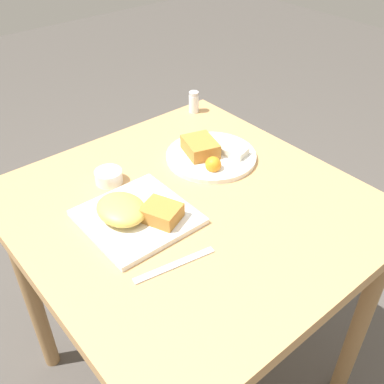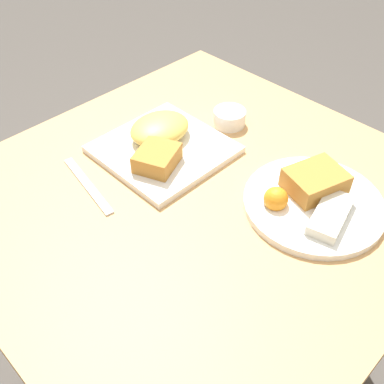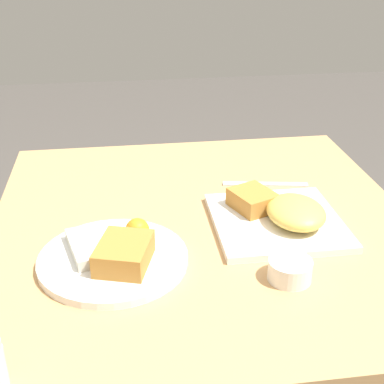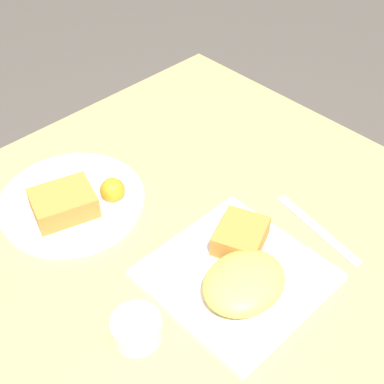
{
  "view_description": "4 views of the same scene",
  "coord_description": "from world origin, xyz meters",
  "px_view_note": "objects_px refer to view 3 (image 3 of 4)",
  "views": [
    {
      "loc": [
        0.67,
        -0.55,
        1.47
      ],
      "look_at": [
        -0.0,
        0.01,
        0.8
      ],
      "focal_mm": 42.0,
      "sensor_mm": 36.0,
      "label": 1
    },
    {
      "loc": [
        0.45,
        0.43,
        1.35
      ],
      "look_at": [
        0.03,
        0.01,
        0.8
      ],
      "focal_mm": 42.0,
      "sensor_mm": 36.0,
      "label": 2
    },
    {
      "loc": [
        -0.89,
        0.15,
        1.29
      ],
      "look_at": [
        0.02,
        0.02,
        0.82
      ],
      "focal_mm": 50.0,
      "sensor_mm": 36.0,
      "label": 3
    },
    {
      "loc": [
        -0.44,
        -0.45,
        1.43
      ],
      "look_at": [
        0.03,
        0.03,
        0.8
      ],
      "focal_mm": 50.0,
      "sensor_mm": 36.0,
      "label": 4
    }
  ],
  "objects_px": {
    "plate_square_near": "(281,215)",
    "sauce_ramekin": "(290,269)",
    "butter_knife": "(265,184)",
    "plate_oval_far": "(115,255)"
  },
  "relations": [
    {
      "from": "plate_square_near",
      "to": "butter_knife",
      "type": "relative_size",
      "value": 1.28
    },
    {
      "from": "plate_square_near",
      "to": "sauce_ramekin",
      "type": "xyz_separation_m",
      "value": [
        -0.17,
        0.04,
        -0.0
      ]
    },
    {
      "from": "plate_oval_far",
      "to": "butter_knife",
      "type": "xyz_separation_m",
      "value": [
        0.26,
        -0.33,
        -0.01
      ]
    },
    {
      "from": "plate_oval_far",
      "to": "sauce_ramekin",
      "type": "bearing_deg",
      "value": -107.06
    },
    {
      "from": "plate_square_near",
      "to": "plate_oval_far",
      "type": "relative_size",
      "value": 0.94
    },
    {
      "from": "plate_square_near",
      "to": "sauce_ramekin",
      "type": "bearing_deg",
      "value": 168.4
    },
    {
      "from": "sauce_ramekin",
      "to": "plate_square_near",
      "type": "bearing_deg",
      "value": -11.6
    },
    {
      "from": "plate_square_near",
      "to": "butter_knife",
      "type": "height_order",
      "value": "plate_square_near"
    },
    {
      "from": "plate_oval_far",
      "to": "butter_knife",
      "type": "relative_size",
      "value": 1.36
    },
    {
      "from": "sauce_ramekin",
      "to": "butter_knife",
      "type": "height_order",
      "value": "sauce_ramekin"
    }
  ]
}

